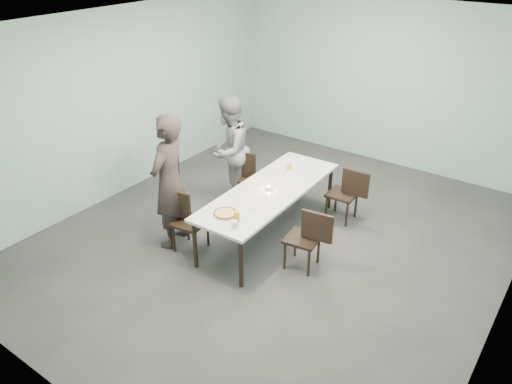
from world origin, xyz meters
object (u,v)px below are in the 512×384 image
Objects in this scene: side_plate at (252,205)px; beer_glass at (237,217)px; diner_far at (229,150)px; chair_far_left at (250,174)px; amber_tumbler at (289,167)px; water_tumbler at (234,224)px; chair_far_right at (348,191)px; pizza at (225,213)px; chair_near_right at (308,236)px; table at (269,193)px; tealight at (269,188)px; chair_near_left at (185,217)px; diner_near at (169,182)px.

side_plate is 0.47m from beer_glass.
chair_far_left is at bearing 91.54° from diner_far.
side_plate is 2.25× the size of amber_tumbler.
water_tumbler is at bearing -75.53° from chair_far_left.
chair_far_right is 0.96m from amber_tumbler.
chair_near_right is at bearing 29.67° from pizza.
chair_far_right is 2.56× the size of pizza.
tealight reaches higher than table.
chair_far_right reaches higher than table.
beer_glass is at bearing -8.24° from chair_near_left.
amber_tumbler is (-0.35, 1.82, -0.01)m from water_tumbler.
chair_near_left is 0.45× the size of diner_near.
side_plate is at bearing 104.37° from water_tumbler.
diner_near is (-1.00, -0.96, 0.27)m from table.
tealight is at bearing 44.07° from chair_near_left.
chair_near_left reaches higher than table.
water_tumbler is (-0.65, -0.71, 0.29)m from chair_near_right.
table is at bearing 52.32° from chair_far_right.
chair_near_right is 1.01m from water_tumbler.
beer_glass is at bearing 31.89° from chair_near_right.
water_tumbler is at bearing -78.13° from tealight.
diner_near is 12.87× the size of beer_glass.
chair_near_left is 2.56× the size of pizza.
chair_far_right reaches higher than water_tumbler.
diner_near reaches higher than chair_far_right.
tealight is at bearing 53.20° from diner_far.
chair_far_right is at bearing 45.37° from chair_near_left.
chair_far_left is at bearing 127.71° from side_plate.
diner_near reaches higher than chair_near_right.
diner_far reaches higher than chair_near_left.
chair_far_right reaches higher than side_plate.
side_plate is (0.08, -0.51, 0.06)m from table.
beer_glass reaches higher than chair_far_right.
side_plate is at bearing 100.97° from beer_glass.
amber_tumbler is (-1.00, 1.10, 0.29)m from chair_near_right.
tealight is (0.81, -0.64, 0.27)m from chair_far_left.
pizza is 1.64m from amber_tumbler.
water_tumbler is at bearing 39.96° from chair_near_right.
chair_near_left is 1.00× the size of chair_far_left.
pizza is 3.78× the size of water_tumbler.
diner_far is 1.06m from amber_tumbler.
chair_far_right is 2.11m from pizza.
chair_far_left is 0.50× the size of diner_far.
chair_far_right reaches higher than tealight.
diner_near is 1.39m from tealight.
tealight is (-0.88, 0.37, 0.27)m from chair_near_right.
diner_far is at bearing -170.80° from amber_tumbler.
water_tumbler is (0.98, -0.13, 0.29)m from chair_near_left.
chair_far_right is at bearing 54.40° from table.
table is 3.02× the size of chair_near_left.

